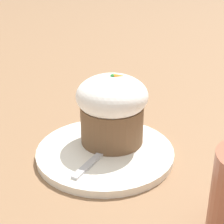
{
  "coord_description": "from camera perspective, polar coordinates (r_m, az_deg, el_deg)",
  "views": [
    {
      "loc": [
        -0.1,
        -0.47,
        0.3
      ],
      "look_at": [
        0.02,
        0.02,
        0.06
      ],
      "focal_mm": 60.0,
      "sensor_mm": 36.0,
      "label": 1
    }
  ],
  "objects": [
    {
      "name": "dessert_plate",
      "position": [
        0.56,
        -1.06,
        -6.2
      ],
      "size": [
        0.2,
        0.2,
        0.01
      ],
      "color": "white",
      "rests_on": "ground_plane"
    },
    {
      "name": "carrot_cake",
      "position": [
        0.56,
        0.0,
        0.6
      ],
      "size": [
        0.11,
        0.11,
        0.11
      ],
      "color": "brown",
      "rests_on": "dessert_plate"
    },
    {
      "name": "spoon",
      "position": [
        0.56,
        -0.84,
        -5.44
      ],
      "size": [
        0.1,
        0.11,
        0.01
      ],
      "color": "#B7B7BC",
      "rests_on": "dessert_plate"
    },
    {
      "name": "ground_plane",
      "position": [
        0.57,
        -1.05,
        -6.69
      ],
      "size": [
        4.0,
        4.0,
        0.0
      ],
      "primitive_type": "plane",
      "color": "#846042"
    }
  ]
}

